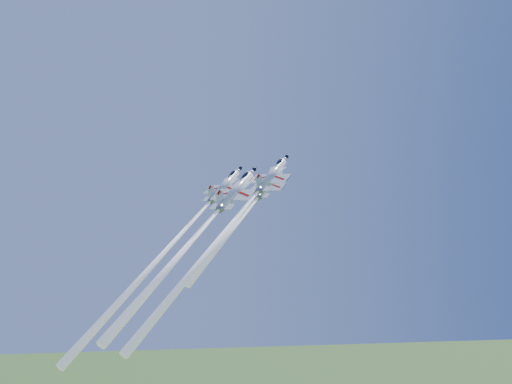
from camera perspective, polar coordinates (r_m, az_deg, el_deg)
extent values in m
cylinder|color=silver|center=(134.56, 1.37, 0.86)|extent=(6.46, 7.22, 9.24)
cone|color=silver|center=(139.03, 2.52, 2.27)|extent=(2.93, 2.98, 2.66)
cone|color=black|center=(140.08, 2.77, 2.59)|extent=(1.47, 1.50, 1.34)
cone|color=slate|center=(130.57, 0.25, -0.52)|extent=(2.53, 2.50, 1.92)
ellipsoid|color=black|center=(137.16, 2.05, 2.00)|extent=(2.49, 2.40, 2.33)
cube|color=black|center=(136.12, 1.78, 1.79)|extent=(0.77, 0.74, 0.83)
cube|color=silver|center=(133.92, 1.20, 0.54)|extent=(8.05, 7.79, 2.82)
cube|color=silver|center=(136.66, 1.38, 1.27)|extent=(2.45, 2.29, 1.94)
cube|color=silver|center=(135.49, 2.17, 1.27)|extent=(2.45, 2.29, 1.94)
cube|color=silver|center=(131.18, 0.43, -0.35)|extent=(4.35, 4.22, 1.46)
cube|color=silver|center=(130.69, 0.29, 0.24)|extent=(2.37, 2.47, 3.37)
cube|color=#A11508|center=(130.32, 0.18, 0.74)|extent=(0.91, 0.89, 1.05)
cube|color=black|center=(134.94, 1.48, 0.58)|extent=(5.39, 4.91, 5.71)
sphere|color=white|center=(130.42, 0.20, -0.58)|extent=(1.01, 1.02, 0.88)
cone|color=white|center=(120.80, -3.04, -4.56)|extent=(14.34, 16.70, 24.06)
cylinder|color=silver|center=(129.61, -3.17, 0.62)|extent=(6.72, 7.51, 9.62)
cone|color=silver|center=(134.02, -1.79, 2.15)|extent=(3.05, 3.10, 2.77)
cone|color=black|center=(135.06, -1.48, 2.49)|extent=(1.53, 1.56, 1.39)
cone|color=slate|center=(125.71, -4.53, -0.89)|extent=(2.63, 2.60, 2.00)
ellipsoid|color=black|center=(132.17, -2.36, 1.86)|extent=(2.59, 2.50, 2.42)
cube|color=black|center=(131.14, -2.68, 1.62)|extent=(0.80, 0.77, 0.86)
cube|color=silver|center=(128.99, -3.38, 0.27)|extent=(8.38, 8.11, 2.94)
cube|color=silver|center=(131.78, -3.09, 1.06)|extent=(2.55, 2.38, 2.02)
cube|color=silver|center=(130.43, -2.28, 1.07)|extent=(2.55, 2.38, 2.02)
cube|color=silver|center=(126.31, -4.32, -0.70)|extent=(4.53, 4.39, 1.52)
cube|color=silver|center=(125.81, -4.49, -0.06)|extent=(2.47, 2.57, 3.50)
cube|color=#A11508|center=(125.45, -4.62, 0.47)|extent=(0.95, 0.93, 1.09)
cube|color=black|center=(129.99, -3.05, 0.31)|extent=(5.61, 5.11, 5.94)
sphere|color=white|center=(125.57, -4.59, -0.95)|extent=(1.05, 1.06, 0.91)
cone|color=white|center=(111.99, -10.89, -7.85)|extent=(21.66, 25.47, 37.60)
cylinder|color=silver|center=(121.83, 1.59, 1.71)|extent=(6.74, 7.53, 9.65)
cone|color=silver|center=(126.56, 2.89, 3.30)|extent=(3.06, 3.11, 2.77)
cone|color=black|center=(127.68, 3.18, 3.65)|extent=(1.54, 1.57, 1.39)
cone|color=slate|center=(117.62, 0.29, 0.13)|extent=(2.64, 2.61, 2.00)
ellipsoid|color=black|center=(124.60, 2.36, 3.00)|extent=(2.59, 2.51, 2.43)
cube|color=black|center=(123.49, 2.05, 2.76)|extent=(0.80, 0.77, 0.86)
cube|color=silver|center=(121.15, 1.39, 1.34)|extent=(8.41, 8.14, 2.95)
cube|color=silver|center=(124.03, 1.60, 2.16)|extent=(2.56, 2.39, 2.02)
cube|color=silver|center=(122.83, 2.50, 2.17)|extent=(2.56, 2.39, 2.02)
cube|color=silver|center=(118.26, 0.50, 0.33)|extent=(4.54, 4.40, 1.53)
cube|color=silver|center=(117.76, 0.33, 1.02)|extent=(2.47, 2.58, 3.52)
cube|color=#A11508|center=(117.39, 0.21, 1.59)|extent=(0.95, 0.93, 1.10)
cube|color=black|center=(122.21, 1.70, 1.38)|extent=(5.63, 5.13, 5.96)
sphere|color=white|center=(117.46, 0.24, 0.07)|extent=(1.05, 1.06, 0.92)
cone|color=white|center=(103.38, -5.48, -6.85)|extent=(20.57, 24.15, 35.56)
cylinder|color=silver|center=(120.33, -2.04, 0.15)|extent=(7.51, 8.39, 10.74)
cone|color=silver|center=(125.30, -0.42, 2.00)|extent=(3.40, 3.46, 3.09)
cone|color=black|center=(126.49, -0.07, 2.40)|extent=(1.71, 1.74, 1.55)
cone|color=slate|center=(115.96, -3.64, -1.70)|extent=(2.94, 2.91, 2.23)
ellipsoid|color=black|center=(123.21, -1.08, 1.64)|extent=(2.89, 2.80, 2.70)
cube|color=black|center=(122.05, -1.46, 1.35)|extent=(0.90, 0.86, 0.96)
cube|color=silver|center=(119.63, -2.28, -0.28)|extent=(9.36, 9.06, 3.28)
cube|color=silver|center=(122.75, -1.95, 0.68)|extent=(2.85, 2.66, 2.25)
cube|color=silver|center=(121.28, -0.98, 0.68)|extent=(2.85, 2.66, 2.25)
cube|color=silver|center=(116.63, -3.39, -1.46)|extent=(5.06, 4.90, 1.70)
cube|color=silver|center=(116.05, -3.59, -0.70)|extent=(2.76, 2.87, 3.91)
cube|color=#A11508|center=(115.62, -3.74, -0.05)|extent=(1.06, 1.04, 1.22)
cube|color=black|center=(120.76, -1.89, -0.22)|extent=(6.27, 5.71, 6.64)
sphere|color=white|center=(115.79, -3.71, -1.77)|extent=(1.17, 1.18, 1.02)
cone|color=white|center=(105.03, -8.83, -7.59)|extent=(17.64, 20.57, 29.78)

